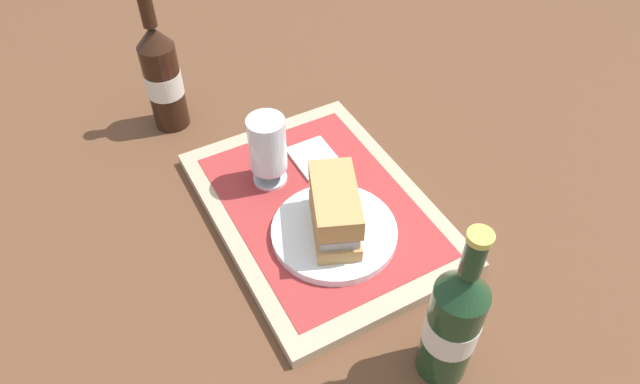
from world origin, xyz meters
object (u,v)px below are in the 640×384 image
object	(u,v)px
plate	(334,232)
beer_bottle	(162,76)
beer_glass	(268,149)
second_bottle	(453,322)
sandwich	(335,208)

from	to	relation	value
plate	beer_bottle	world-z (taller)	beer_bottle
plate	beer_glass	xyz separation A→B (m)	(0.15, 0.03, 0.06)
plate	beer_bottle	bearing A→B (deg)	17.03
plate	beer_glass	size ratio (longest dim) A/B	1.52
second_bottle	sandwich	bearing A→B (deg)	4.98
beer_glass	second_bottle	distance (m)	0.40
plate	second_bottle	distance (m)	0.25
beer_glass	second_bottle	world-z (taller)	second_bottle
sandwich	beer_bottle	bearing A→B (deg)	39.64
sandwich	beer_glass	world-z (taller)	beer_glass
plate	second_bottle	world-z (taller)	second_bottle
beer_bottle	second_bottle	size ratio (longest dim) A/B	1.00
second_bottle	plate	bearing A→B (deg)	5.35
beer_glass	beer_bottle	xyz separation A→B (m)	(0.25, 0.09, 0.02)
beer_glass	second_bottle	bearing A→B (deg)	-171.86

